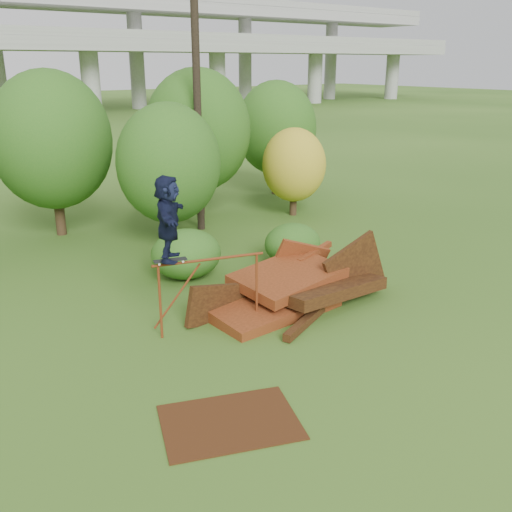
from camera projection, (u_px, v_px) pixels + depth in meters
ground at (334, 336)px, 13.37m from camera, size 240.00×240.00×0.00m
scrap_pile at (293, 289)px, 15.04m from camera, size 6.03×3.22×2.18m
grind_rail at (209, 279)px, 13.26m from camera, size 2.57×0.80×1.82m
skateboard at (170, 260)px, 12.78m from camera, size 0.77×0.40×0.08m
skater at (168, 218)px, 12.46m from camera, size 1.46×1.79×1.92m
flat_plate at (230, 422)px, 10.15m from camera, size 2.84×2.44×0.03m
tree_1 at (51, 140)px, 20.14m from camera, size 4.26×4.26×5.92m
tree_2 at (169, 164)px, 18.94m from camera, size 3.48×3.48×4.90m
tree_3 at (198, 130)px, 23.04m from camera, size 4.28×4.28×5.94m
tree_4 at (294, 165)px, 23.30m from camera, size 2.62×2.62×3.62m
tree_5 at (276, 128)px, 26.82m from camera, size 3.80×3.80×5.34m
shrub_left at (186, 254)px, 16.81m from camera, size 2.10×1.94×1.46m
shrub_right at (293, 244)px, 17.99m from camera, size 1.84×1.68×1.30m
utility_pole at (197, 89)px, 20.27m from camera, size 1.40×0.28×10.25m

